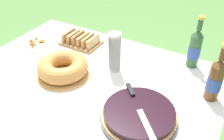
{
  "coord_description": "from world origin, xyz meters",
  "views": [
    {
      "loc": [
        0.66,
        -0.8,
        1.53
      ],
      "look_at": [
        0.11,
        0.17,
        0.73
      ],
      "focal_mm": 40.0,
      "sensor_mm": 36.0,
      "label": 1
    }
  ],
  "objects": [
    {
      "name": "cider_bottle_green",
      "position": [
        0.46,
        0.52,
        0.79
      ],
      "size": [
        0.07,
        0.07,
        0.32
      ],
      "color": "#2D562D",
      "rests_on": "tablecloth"
    },
    {
      "name": "bread_board",
      "position": [
        -0.27,
        0.4,
        0.7
      ],
      "size": [
        0.26,
        0.18,
        0.07
      ],
      "color": "olive",
      "rests_on": "tablecloth"
    },
    {
      "name": "cup_stack",
      "position": [
        0.08,
        0.25,
        0.79
      ],
      "size": [
        0.07,
        0.07,
        0.24
      ],
      "color": "white",
      "rests_on": "tablecloth"
    },
    {
      "name": "cider_bottle_amber",
      "position": [
        0.62,
        0.28,
        0.79
      ],
      "size": [
        0.07,
        0.07,
        0.31
      ],
      "color": "brown",
      "rests_on": "tablecloth"
    },
    {
      "name": "tablecloth",
      "position": [
        0.0,
        0.0,
        0.66
      ],
      "size": [
        1.43,
        1.22,
        0.1
      ],
      "color": "white",
      "rests_on": "garden_table"
    },
    {
      "name": "bundt_cake",
      "position": [
        -0.15,
        0.07,
        0.72
      ],
      "size": [
        0.32,
        0.32,
        0.1
      ],
      "color": "tan",
      "rests_on": "tablecloth"
    },
    {
      "name": "snack_plate_left",
      "position": [
        -0.53,
        0.23,
        0.68
      ],
      "size": [
        0.23,
        0.23,
        0.05
      ],
      "color": "white",
      "rests_on": "tablecloth"
    },
    {
      "name": "serving_knife",
      "position": [
        0.35,
        -0.02,
        0.74
      ],
      "size": [
        0.27,
        0.29,
        0.01
      ],
      "rotation": [
        0.0,
        0.0,
        5.47
      ],
      "color": "silver",
      "rests_on": "berry_tart"
    },
    {
      "name": "garden_table",
      "position": [
        0.0,
        0.0,
        0.61
      ],
      "size": [
        1.42,
        1.21,
        0.67
      ],
      "color": "brown",
      "rests_on": "ground_plane"
    },
    {
      "name": "berry_tart",
      "position": [
        0.37,
        -0.04,
        0.7
      ],
      "size": [
        0.36,
        0.36,
        0.06
      ],
      "color": "#38383D",
      "rests_on": "tablecloth"
    }
  ]
}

